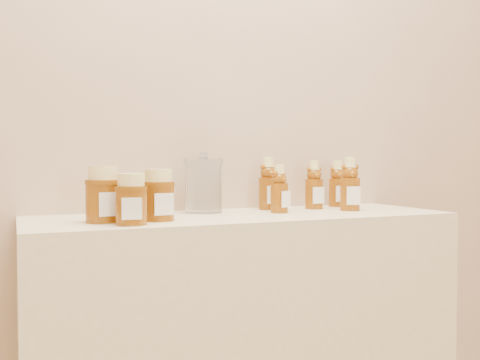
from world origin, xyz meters
name	(u,v)px	position (x,y,z in m)	size (l,w,h in m)	color
wall_back	(219,67)	(0.00, 1.75, 1.35)	(3.50, 0.02, 2.70)	tan
bear_bottle_back_left	(268,180)	(0.13, 1.67, 0.99)	(0.06, 0.06, 0.19)	#6A3408
bear_bottle_back_mid	(314,181)	(0.28, 1.64, 0.99)	(0.06, 0.06, 0.18)	#6A3408
bear_bottle_back_right	(337,180)	(0.40, 1.68, 0.99)	(0.06, 0.06, 0.18)	#6A3408
bear_bottle_front_left	(279,185)	(0.12, 1.56, 0.98)	(0.06, 0.06, 0.16)	#6A3408
bear_bottle_front_right	(350,180)	(0.35, 1.54, 0.99)	(0.06, 0.06, 0.19)	#6A3408
honey_jar_left	(103,194)	(-0.40, 1.51, 0.97)	(0.09, 0.09, 0.14)	#6A3408
honey_jar_back	(158,195)	(-0.26, 1.49, 0.97)	(0.08, 0.08, 0.13)	#6A3408
honey_jar_front	(131,199)	(-0.35, 1.43, 0.96)	(0.08, 0.08, 0.12)	#6A3408
glass_canister	(204,183)	(-0.09, 1.65, 0.99)	(0.12, 0.12, 0.18)	white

